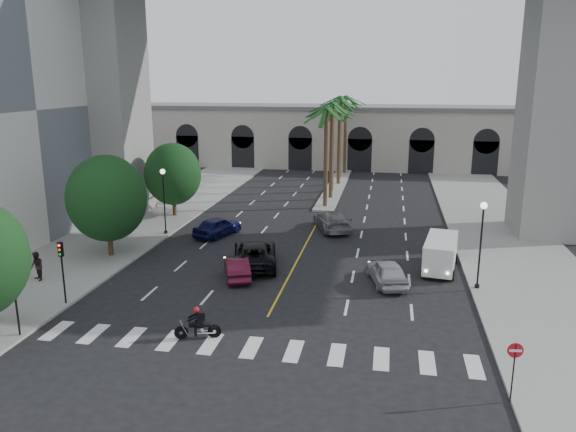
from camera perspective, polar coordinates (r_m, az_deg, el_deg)
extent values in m
plane|color=black|center=(28.26, -2.98, -11.83)|extent=(140.00, 140.00, 0.00)
cube|color=gray|center=(46.58, -16.86, -1.90)|extent=(8.00, 100.00, 0.15)
cube|color=gray|center=(42.55, 22.16, -3.82)|extent=(8.00, 100.00, 0.15)
cube|color=gray|center=(64.20, 4.82, 2.91)|extent=(2.00, 24.00, 0.20)
cube|color=#B2B1A0|center=(80.41, 6.08, 7.90)|extent=(70.00, 10.00, 8.00)
cube|color=slate|center=(80.08, 6.16, 10.93)|extent=(71.00, 10.50, 0.50)
cube|color=gray|center=(48.44, 25.76, 10.34)|extent=(5.00, 6.00, 20.80)
cube|color=gray|center=(52.81, -17.63, 11.23)|extent=(5.00, 6.00, 20.80)
cylinder|color=#47331E|center=(53.62, 3.86, 5.80)|extent=(0.40, 0.40, 9.50)
cylinder|color=#47331E|center=(57.54, 4.42, 6.49)|extent=(0.40, 0.40, 9.80)
cylinder|color=#47331E|center=(61.54, 4.53, 6.73)|extent=(0.40, 0.40, 9.30)
cylinder|color=#47331E|center=(65.42, 5.21, 7.49)|extent=(0.40, 0.40, 10.10)
cylinder|color=#47331E|center=(69.43, 5.31, 7.65)|extent=(0.40, 0.40, 9.60)
cylinder|color=#47331E|center=(73.35, 5.83, 8.09)|extent=(0.40, 0.40, 9.90)
cylinder|color=#382616|center=(41.11, -17.62, -2.36)|extent=(0.36, 0.36, 2.45)
ellipsoid|color=black|center=(40.41, -17.92, 1.72)|extent=(5.44, 5.44, 5.98)
cylinder|color=#382616|center=(51.68, -11.47, 1.17)|extent=(0.36, 0.36, 2.27)
ellipsoid|color=black|center=(51.15, -11.62, 4.20)|extent=(5.04, 5.04, 5.54)
cylinder|color=black|center=(45.93, -12.30, -1.69)|extent=(0.28, 0.28, 0.36)
cylinder|color=black|center=(45.35, -12.46, 1.25)|extent=(0.11, 0.11, 5.00)
sphere|color=white|center=(44.88, -12.63, 4.43)|extent=(0.40, 0.40, 0.40)
cylinder|color=black|center=(35.33, 18.64, -6.87)|extent=(0.28, 0.28, 0.36)
cylinder|color=black|center=(34.58, 18.95, -3.11)|extent=(0.11, 0.11, 5.00)
sphere|color=white|center=(33.95, 19.28, 1.01)|extent=(0.40, 0.40, 0.40)
cylinder|color=black|center=(30.07, -25.89, -8.03)|extent=(0.10, 0.10, 3.50)
cube|color=black|center=(29.58, -26.20, -5.32)|extent=(0.25, 0.18, 0.80)
cylinder|color=black|center=(33.14, -21.87, -5.64)|extent=(0.10, 0.10, 3.50)
cube|color=black|center=(32.70, -22.10, -3.16)|extent=(0.25, 0.18, 0.80)
cylinder|color=black|center=(28.04, -10.80, -11.55)|extent=(0.67, 0.28, 0.66)
cylinder|color=black|center=(27.92, -7.49, -11.53)|extent=(0.67, 0.28, 0.66)
cube|color=silver|center=(27.93, -9.04, -11.38)|extent=(0.51, 0.42, 0.29)
cube|color=black|center=(27.81, -9.41, -10.80)|extent=(0.65, 0.40, 0.22)
cube|color=black|center=(27.79, -8.37, -10.88)|extent=(0.55, 0.39, 0.13)
cylinder|color=black|center=(27.75, -10.35, -10.35)|extent=(0.19, 0.59, 0.03)
cube|color=black|center=(27.64, -8.93, -10.09)|extent=(0.39, 0.48, 0.57)
cube|color=black|center=(27.60, -8.56, -9.99)|extent=(0.24, 0.36, 0.42)
sphere|color=red|center=(27.50, -9.29, -9.38)|extent=(0.29, 0.29, 0.29)
imported|color=#ADADB2|center=(34.80, 10.03, -5.62)|extent=(2.89, 4.80, 1.53)
imported|color=#4C0F23|center=(35.43, -5.22, -5.28)|extent=(2.75, 4.27, 1.33)
imported|color=black|center=(37.50, -3.41, -3.86)|extent=(4.08, 6.55, 1.69)
imported|color=slate|center=(46.40, 4.48, -0.45)|extent=(3.94, 5.99, 1.61)
imported|color=#0F1146|center=(44.86, -7.17, -1.06)|extent=(3.32, 4.93, 1.56)
cube|color=silver|center=(37.88, 15.24, -3.59)|extent=(2.60, 5.22, 1.85)
cube|color=black|center=(35.57, 14.96, -4.32)|extent=(1.73, 0.49, 0.79)
cylinder|color=black|center=(36.55, 13.56, -5.58)|extent=(0.36, 0.68, 0.65)
cylinder|color=black|center=(36.45, 16.31, -5.81)|extent=(0.36, 0.68, 0.65)
cylinder|color=black|center=(39.88, 14.10, -3.97)|extent=(0.36, 0.68, 0.65)
cylinder|color=black|center=(39.78, 16.62, -4.18)|extent=(0.36, 0.68, 0.65)
imported|color=black|center=(37.65, -24.16, -4.69)|extent=(1.11, 1.07, 1.80)
cylinder|color=black|center=(23.94, 21.89, -14.63)|extent=(0.06, 0.06, 2.46)
cylinder|color=red|center=(23.51, 22.10, -12.54)|extent=(0.61, 0.10, 0.61)
cube|color=silver|center=(23.51, 22.10, -12.54)|extent=(0.47, 0.08, 0.10)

